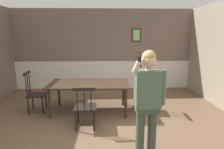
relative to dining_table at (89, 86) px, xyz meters
name	(u,v)px	position (x,y,z in m)	size (l,w,h in m)	color
ground_plane	(102,131)	(0.33, -1.07, -0.69)	(7.33, 7.33, 0.00)	brown
room_back_partition	(103,51)	(0.33, 2.27, 0.70)	(6.51, 0.17, 2.88)	#756056
dining_table	(89,86)	(0.00, 0.00, 0.00)	(2.03, 1.10, 0.76)	#38281E
chair_near_window	(35,93)	(-1.39, 0.02, -0.20)	(0.46, 0.46, 1.05)	black
chair_by_doorway	(85,107)	(-0.02, -0.92, -0.22)	(0.47, 0.47, 0.94)	black
chair_at_table_head	(143,94)	(1.39, -0.03, -0.23)	(0.49, 0.49, 0.93)	#513823
person_figure	(148,97)	(1.08, -1.90, 0.31)	(0.56, 0.25, 1.73)	#3A493A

